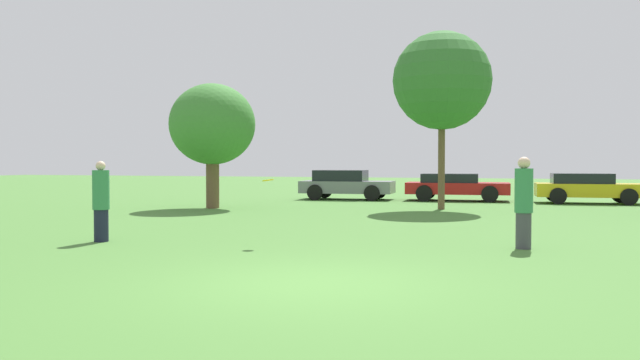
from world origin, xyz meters
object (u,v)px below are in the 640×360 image
at_px(person_thrower, 101,201).
at_px(frisbee, 268,180).
at_px(tree_0, 212,125).
at_px(parked_car_red, 456,186).
at_px(parked_car_grey, 345,184).
at_px(parked_car_yellow, 588,187).
at_px(person_catcher, 524,202).
at_px(tree_1, 442,81).

distance_m(person_thrower, frisbee, 3.69).
bearing_deg(tree_0, parked_car_red, 42.40).
height_order(parked_car_grey, parked_car_yellow, parked_car_grey).
distance_m(person_catcher, parked_car_yellow, 15.34).
distance_m(person_thrower, tree_0, 10.17).
relative_size(parked_car_red, parked_car_yellow, 1.04).
distance_m(person_thrower, tree_1, 13.52).
relative_size(frisbee, tree_1, 0.04).
height_order(tree_1, parked_car_red, tree_1).
relative_size(frisbee, parked_car_red, 0.05).
bearing_deg(parked_car_grey, tree_1, -47.73).
bearing_deg(tree_1, parked_car_red, 90.53).
relative_size(person_thrower, tree_1, 0.27).
distance_m(tree_0, parked_car_yellow, 15.34).
bearing_deg(person_thrower, tree_0, 93.17).
height_order(frisbee, parked_car_grey, frisbee).
bearing_deg(tree_1, parked_car_grey, 135.70).
height_order(frisbee, tree_1, tree_1).
relative_size(person_thrower, parked_car_grey, 0.41).
xyz_separation_m(parked_car_red, parked_car_yellow, (5.35, -0.25, 0.01)).
bearing_deg(tree_0, parked_car_grey, 64.97).
bearing_deg(person_thrower, parked_car_red, 60.96).
xyz_separation_m(person_catcher, tree_0, (-10.95, 8.05, 2.14)).
xyz_separation_m(tree_1, parked_car_yellow, (5.30, 5.09, -3.94)).
xyz_separation_m(person_thrower, parked_car_red, (5.69, 16.99, -0.21)).
xyz_separation_m(tree_0, parked_car_yellow, (13.39, 7.10, -2.40)).
distance_m(frisbee, parked_car_red, 16.57).
xyz_separation_m(frisbee, parked_car_grey, (-2.79, 15.89, -0.63)).
relative_size(person_catcher, parked_car_red, 0.40).
bearing_deg(tree_0, frisbee, -56.70).
relative_size(tree_0, tree_1, 0.72).
xyz_separation_m(tree_0, tree_1, (8.09, 2.01, 1.54)).
bearing_deg(tree_1, person_catcher, -74.13).
distance_m(person_catcher, frisbee, 5.11).
bearing_deg(parked_car_red, parked_car_yellow, -6.05).
bearing_deg(frisbee, person_catcher, 11.75).
xyz_separation_m(tree_1, parked_car_grey, (-4.91, 4.79, -3.90)).
bearing_deg(frisbee, person_thrower, -171.17).
xyz_separation_m(person_thrower, tree_1, (5.74, 11.66, 3.73)).
relative_size(tree_0, parked_car_yellow, 1.06).
relative_size(tree_0, parked_car_grey, 1.08).
height_order(tree_0, tree_1, tree_1).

